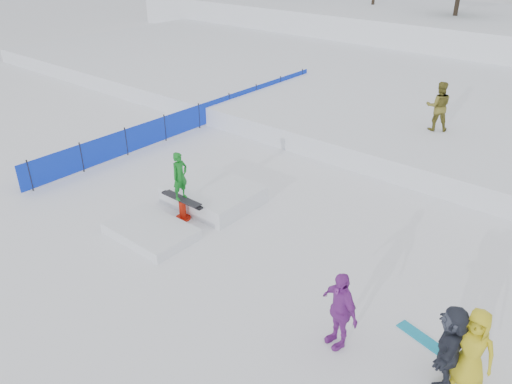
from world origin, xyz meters
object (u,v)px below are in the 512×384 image
Objects in this scene: walker_olive at (438,106)px; safety_fence at (199,116)px; spectator_yellow at (472,348)px; jib_rail_feature at (197,202)px; spectator_purple at (339,310)px; spectator_dark at (450,345)px.

safety_fence is at bearing -4.30° from walker_olive.
spectator_yellow is at bearing -25.17° from safety_fence.
safety_fence is 3.64× the size of jib_rail_feature.
jib_rail_feature is at bearing 39.26° from walker_olive.
spectator_yellow is (5.01, -10.52, -0.88)m from walker_olive.
walker_olive is at bearing 124.67° from spectator_purple.
jib_rail_feature is at bearing -176.37° from spectator_purple.
spectator_yellow is at bearing 98.25° from spectator_dark.
walker_olive is 1.06× the size of spectator_purple.
walker_olive is 1.10× the size of spectator_yellow.
spectator_purple reaches higher than spectator_dark.
spectator_purple is at bearing -92.09° from spectator_dark.
walker_olive is (8.59, 4.13, 1.18)m from safety_fence.
walker_olive reaches higher than jib_rail_feature.
spectator_yellow is 8.63m from jib_rail_feature.
jib_rail_feature reaches higher than spectator_dark.
safety_fence is at bearing 134.97° from jib_rail_feature.
spectator_purple is 2.48m from spectator_yellow.
safety_fence is 13.27m from spectator_purple.
jib_rail_feature reaches higher than spectator_purple.
safety_fence is 9.08× the size of spectator_purple.
safety_fence is 9.42× the size of spectator_yellow.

